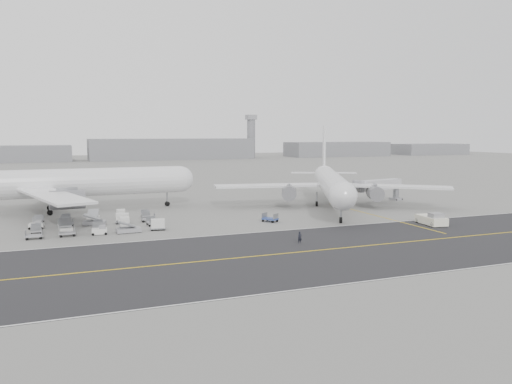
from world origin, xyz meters
name	(u,v)px	position (x,y,z in m)	size (l,w,h in m)	color
ground	(251,230)	(0.00, 0.00, 0.00)	(700.00, 700.00, 0.00)	gray
taxiway	(326,250)	(5.02, -17.98, 0.01)	(220.00, 59.00, 0.03)	#29282B
horizon_buildings	(158,159)	(30.00, 260.00, 0.00)	(520.00, 28.00, 28.00)	gray
control_tower	(251,135)	(100.00, 265.00, 16.25)	(7.00, 7.00, 31.25)	gray
airliner_a	(51,184)	(-33.37, 34.47, 6.34)	(63.90, 63.14, 22.03)	white
airliner_b	(331,183)	(27.88, 20.75, 5.56)	(51.36, 52.65, 19.31)	white
pushback_tug	(432,220)	(33.59, -7.22, 1.00)	(3.93, 8.66, 2.44)	white
jet_bridge	(379,186)	(43.00, 23.37, 4.04)	(15.55, 5.96, 5.80)	gray
gse_cluster	(96,227)	(-25.55, 13.18, 0.00)	(27.73, 21.96, 2.06)	gray
stray_dolly	(270,222)	(6.40, 6.67, 0.00)	(1.79, 2.91, 1.79)	silver
ground_crew_a	(300,237)	(3.26, -12.76, 0.94)	(0.69, 0.45, 1.89)	black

